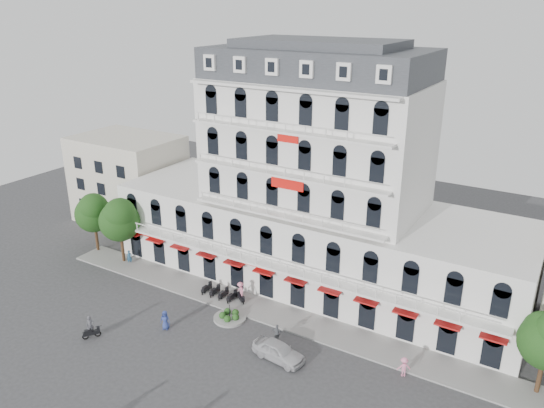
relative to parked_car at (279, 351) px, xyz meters
The scene contains 15 objects.
ground 5.33m from the parked_car, 143.80° to the right, with size 120.00×120.00×0.00m, color #38383A.
sidewalk 7.30m from the parked_car, 125.84° to the left, with size 53.00×4.00×0.16m, color gray.
main_building 17.97m from the parked_car, 105.95° to the left, with size 45.00×15.00×25.80m.
flank_building_west 38.54m from the parked_car, 153.75° to the left, with size 14.00×10.00×12.00m, color beige.
traffic_island 7.83m from the parked_car, 158.28° to the left, with size 3.20×3.20×1.60m.
parked_scooter_row 12.06m from the parked_car, 151.79° to the left, with size 4.40×1.80×1.10m, color black, non-canonical shape.
tree_west_outer 31.30m from the parked_car, 167.19° to the left, with size 4.50×4.48×7.76m.
tree_west_inner 26.44m from the parked_car, 165.82° to the left, with size 4.76×4.76×8.25m.
parked_car is the anchor object (origin of this frame).
rider_west 17.55m from the parked_car, 159.10° to the right, with size 1.14×1.47×2.32m.
rider_center 10.12m from the parked_car, 143.25° to the left, with size 1.46×1.26×2.34m.
pedestrian_left 11.63m from the parked_car, behind, with size 0.94×0.61×1.93m, color navy.
pedestrian_mid 2.46m from the parked_car, 123.30° to the left, with size 1.07×0.45×1.83m, color slate.
pedestrian_right 10.58m from the parked_car, 19.02° to the left, with size 1.14×0.65×1.76m, color pink.
pedestrian_far 25.08m from the parked_car, 165.24° to the left, with size 0.62×0.41×1.70m, color #265174.
Camera 1 is at (23.59, -30.01, 29.06)m, focal length 35.00 mm.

